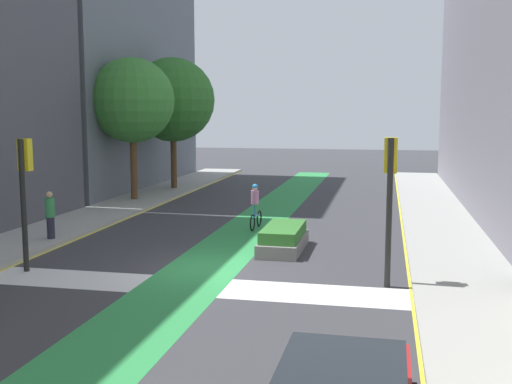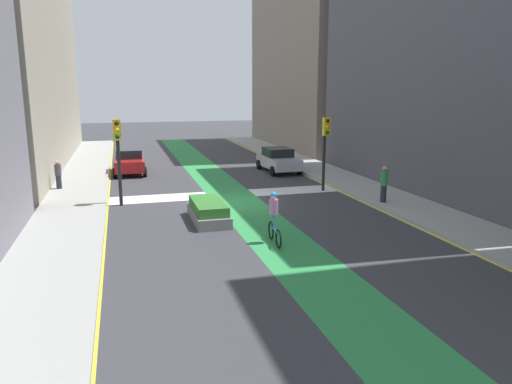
% 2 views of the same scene
% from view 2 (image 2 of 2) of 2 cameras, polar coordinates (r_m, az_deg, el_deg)
% --- Properties ---
extents(ground_plane, '(120.00, 120.00, 0.00)m').
position_cam_2_polar(ground_plane, '(23.44, -2.42, -1.27)').
color(ground_plane, '#38383D').
extents(bike_lane_paint, '(2.40, 60.00, 0.01)m').
position_cam_2_polar(bike_lane_paint, '(23.47, -2.05, -1.24)').
color(bike_lane_paint, '#2D8C47').
rests_on(bike_lane_paint, ground_plane).
extents(crosswalk_band, '(12.00, 1.80, 0.01)m').
position_cam_2_polar(crosswalk_band, '(25.34, -3.46, -0.26)').
color(crosswalk_band, silver).
rests_on(crosswalk_band, ground_plane).
extents(sidewalk_left, '(3.00, 60.00, 0.15)m').
position_cam_2_polar(sidewalk_left, '(26.13, 13.80, -0.05)').
color(sidewalk_left, '#9E9E99').
rests_on(sidewalk_left, ground_plane).
extents(curb_stripe_left, '(0.16, 60.00, 0.01)m').
position_cam_2_polar(curb_stripe_left, '(25.45, 10.85, -0.40)').
color(curb_stripe_left, yellow).
rests_on(curb_stripe_left, ground_plane).
extents(sidewalk_right, '(3.00, 60.00, 0.15)m').
position_cam_2_polar(sidewalk_right, '(22.95, -20.98, -2.18)').
color(sidewalk_right, '#9E9E99').
rests_on(sidewalk_right, ground_plane).
extents(curb_stripe_right, '(0.16, 60.00, 0.01)m').
position_cam_2_polar(curb_stripe_right, '(22.86, -17.22, -2.15)').
color(curb_stripe_right, yellow).
rests_on(curb_stripe_right, ground_plane).
extents(traffic_signal_near_right, '(0.35, 0.52, 4.06)m').
position_cam_2_polar(traffic_signal_near_right, '(23.17, -15.99, 5.28)').
color(traffic_signal_near_right, black).
rests_on(traffic_signal_near_right, ground_plane).
extents(traffic_signal_near_left, '(0.35, 0.52, 3.95)m').
position_cam_2_polar(traffic_signal_near_left, '(25.90, 8.18, 6.14)').
color(traffic_signal_near_left, black).
rests_on(traffic_signal_near_left, ground_plane).
extents(car_silver_left_near, '(2.11, 4.24, 1.57)m').
position_cam_2_polar(car_silver_left_near, '(32.11, 2.65, 3.83)').
color(car_silver_left_near, '#B2B7BF').
rests_on(car_silver_left_near, ground_plane).
extents(car_red_right_near, '(2.06, 4.22, 1.57)m').
position_cam_2_polar(car_red_right_near, '(32.49, -14.73, 3.54)').
color(car_red_right_near, '#A51919').
rests_on(car_red_right_near, ground_plane).
extents(cyclist_in_lane, '(0.32, 1.73, 1.86)m').
position_cam_2_polar(cyclist_in_lane, '(17.16, 2.15, -2.92)').
color(cyclist_in_lane, black).
rests_on(cyclist_in_lane, ground_plane).
extents(pedestrian_sidewalk_right_a, '(0.34, 0.34, 1.52)m').
position_cam_2_polar(pedestrian_sidewalk_right_a, '(27.94, -22.30, 1.92)').
color(pedestrian_sidewalk_right_a, '#262638').
rests_on(pedestrian_sidewalk_right_a, sidewalk_right).
extents(pedestrian_sidewalk_left_a, '(0.34, 0.34, 1.73)m').
position_cam_2_polar(pedestrian_sidewalk_left_a, '(23.52, 14.86, 0.95)').
color(pedestrian_sidewalk_left_a, '#262638').
rests_on(pedestrian_sidewalk_left_a, sidewalk_left).
extents(median_planter, '(1.35, 3.21, 0.85)m').
position_cam_2_polar(median_planter, '(20.25, -5.64, -2.30)').
color(median_planter, slate).
rests_on(median_planter, ground_plane).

